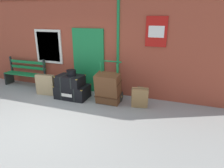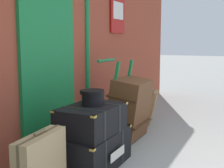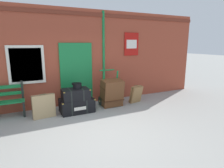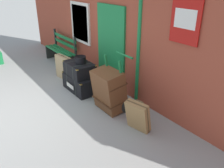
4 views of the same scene
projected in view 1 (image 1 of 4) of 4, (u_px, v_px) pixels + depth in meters
The scene contains 10 objects.
ground_plane at pixel (42, 123), 4.94m from camera, with size 60.00×60.00×0.00m, color gray.
brick_facade at pixel (87, 43), 6.73m from camera, with size 10.40×0.35×3.20m.
platform_bench at pixel (26, 74), 7.48m from camera, with size 1.60×0.43×1.01m.
steamer_trunk_base at pixel (73, 91), 6.41m from camera, with size 1.01×0.69×0.43m.
steamer_trunk_middle at pixel (70, 80), 6.26m from camera, with size 0.82×0.57×0.33m.
round_hatbox at pixel (72, 72), 6.17m from camera, with size 0.30×0.28×0.18m.
porters_trolley at pixel (110, 92), 6.14m from camera, with size 0.71×0.58×1.20m.
large_brown_trunk at pixel (108, 88), 5.93m from camera, with size 0.70×0.55×0.93m.
suitcase_brown at pixel (140, 98), 5.67m from camera, with size 0.50×0.37×0.63m.
suitcase_umber at pixel (45, 85), 6.63m from camera, with size 0.63×0.23×0.71m.
Camera 1 is at (3.11, -3.51, 2.50)m, focal length 32.63 mm.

